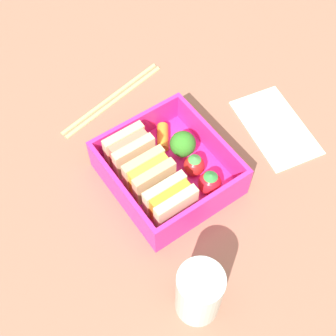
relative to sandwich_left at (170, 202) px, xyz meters
The scene contains 13 objects.
ground_plane 7.25cm from the sandwich_left, 32.14° to the right, with size 120.00×120.00×2.00cm, color #92624C.
bento_tray 6.34cm from the sandwich_left, 32.14° to the right, with size 15.89×14.91×1.20cm, color #EF288E.
bento_rim 5.56cm from the sandwich_left, 32.14° to the right, with size 15.89×14.91×4.20cm.
sandwich_left is the anchor object (origin of this frame).
sandwich_center_left 4.70cm from the sandwich_left, ahead, with size 3.63×5.90×4.93cm.
sandwich_center 9.39cm from the sandwich_left, ahead, with size 3.63×5.90×4.93cm.
strawberry_left 6.08cm from the sandwich_left, 92.95° to the right, with size 3.07×3.07×3.67cm.
strawberry_far_left 6.81cm from the sandwich_left, 63.15° to the right, with size 2.85×2.85×3.45cm.
broccoli_floret 8.82cm from the sandwich_left, 46.17° to the right, with size 3.53×3.53×4.34cm.
carrot_stick_far_left 11.27cm from the sandwich_left, 29.91° to the right, with size 1.59×1.59×4.02cm, color orange.
chopstick_pair 21.74cm from the sandwich_left, 11.09° to the right, with size 5.28×19.08×0.70cm.
drinking_glass 12.09cm from the sandwich_left, 159.68° to the left, with size 5.16×5.16×8.73cm, color silver.
folded_napkin 21.32cm from the sandwich_left, 82.45° to the right, with size 13.85×8.10×0.40cm, color silver.
Camera 1 is at (-26.95, 18.98, 54.61)cm, focal length 50.00 mm.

